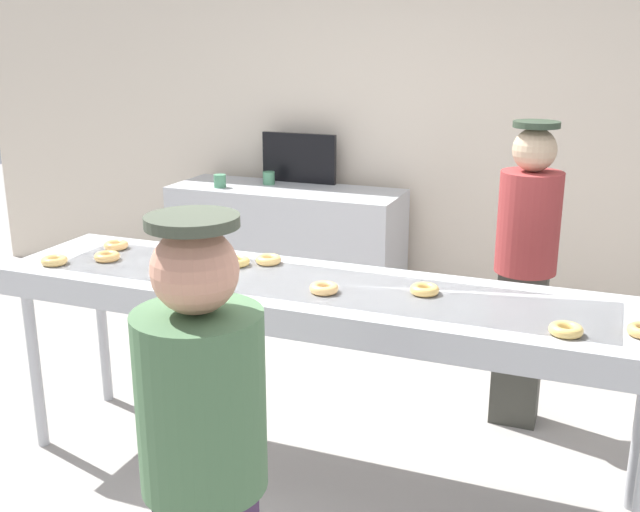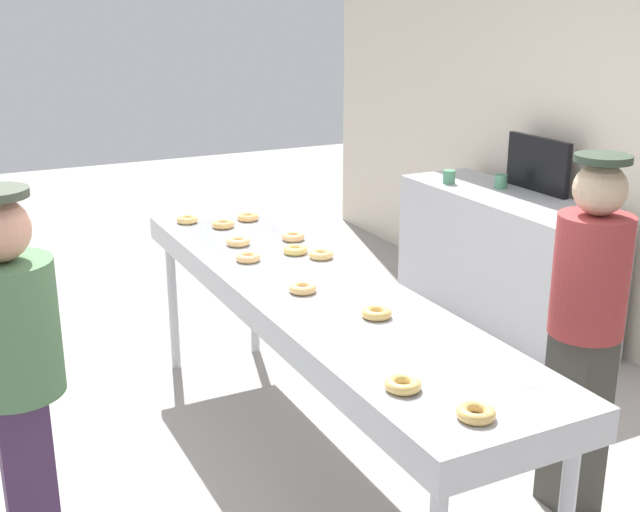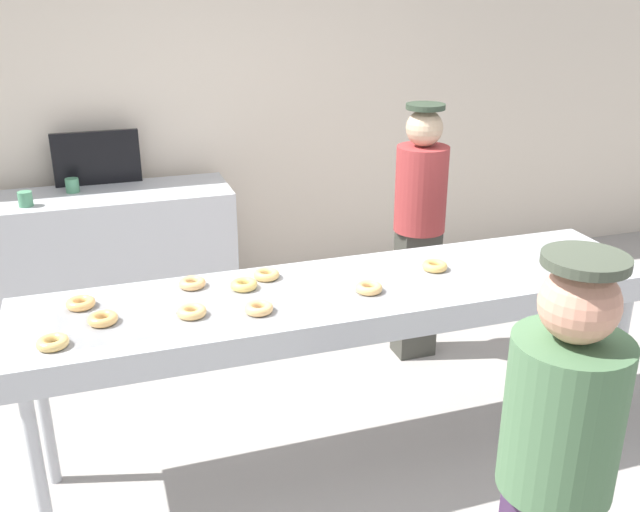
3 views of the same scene
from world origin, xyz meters
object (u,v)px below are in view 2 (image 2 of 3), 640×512
(customer_waiting, at_px, (15,369))
(paper_cup_0, at_px, (449,177))
(glazed_donut_0, at_px, (377,313))
(menu_display, at_px, (538,164))
(glazed_donut_11, at_px, (293,237))
(glazed_donut_5, at_px, (403,384))
(glazed_donut_9, at_px, (248,217))
(glazed_donut_2, at_px, (295,250))
(glazed_donut_8, at_px, (187,220))
(glazed_donut_1, at_px, (476,413))
(glazed_donut_6, at_px, (248,257))
(fryer_conveyor, at_px, (314,298))
(prep_counter, at_px, (502,262))
(glazed_donut_3, at_px, (223,224))
(paper_cup_1, at_px, (501,181))
(glazed_donut_7, at_px, (321,254))
(glazed_donut_4, at_px, (238,242))
(glazed_donut_10, at_px, (303,288))
(worker_baker, at_px, (586,323))

(customer_waiting, xyz_separation_m, paper_cup_0, (-1.66, 3.10, 0.09))
(glazed_donut_0, xyz_separation_m, menu_display, (-1.48, 2.13, 0.16))
(glazed_donut_11, height_order, customer_waiting, customer_waiting)
(glazed_donut_5, xyz_separation_m, glazed_donut_9, (-2.22, 0.35, 0.00))
(glazed_donut_2, distance_m, glazed_donut_8, 0.87)
(glazed_donut_0, xyz_separation_m, customer_waiting, (-0.28, -1.36, -0.07))
(glazed_donut_1, relative_size, glazed_donut_6, 1.00)
(fryer_conveyor, bearing_deg, glazed_donut_1, -4.45)
(fryer_conveyor, xyz_separation_m, prep_counter, (-1.01, 1.93, -0.41))
(glazed_donut_5, relative_size, customer_waiting, 0.08)
(glazed_donut_1, distance_m, glazed_donut_3, 2.40)
(glazed_donut_0, bearing_deg, customer_waiting, -101.48)
(paper_cup_1, bearing_deg, glazed_donut_5, -44.66)
(glazed_donut_5, bearing_deg, glazed_donut_1, 20.17)
(glazed_donut_7, relative_size, glazed_donut_11, 1.00)
(glazed_donut_6, distance_m, customer_waiting, 1.34)
(glazed_donut_8, relative_size, customer_waiting, 0.08)
(glazed_donut_5, xyz_separation_m, customer_waiting, (-0.86, -1.12, -0.07))
(glazed_donut_4, distance_m, prep_counter, 2.09)
(glazed_donut_9, bearing_deg, menu_display, 85.73)
(fryer_conveyor, xyz_separation_m, glazed_donut_2, (-0.45, 0.12, 0.09))
(glazed_donut_10, bearing_deg, glazed_donut_4, 179.50)
(glazed_donut_1, relative_size, glazed_donut_2, 1.00)
(glazed_donut_2, distance_m, paper_cup_0, 1.95)
(fryer_conveyor, xyz_separation_m, paper_cup_1, (-1.18, 2.02, 0.11))
(glazed_donut_2, bearing_deg, customer_waiting, -65.68)
(glazed_donut_7, relative_size, customer_waiting, 0.08)
(glazed_donut_1, height_order, glazed_donut_4, same)
(glazed_donut_0, distance_m, glazed_donut_11, 1.16)
(fryer_conveyor, xyz_separation_m, menu_display, (-1.01, 2.17, 0.24))
(glazed_donut_0, distance_m, glazed_donut_8, 1.76)
(glazed_donut_3, xyz_separation_m, menu_display, (0.07, 2.21, 0.16))
(glazed_donut_4, distance_m, paper_cup_1, 2.15)
(worker_baker, bearing_deg, menu_display, -34.35)
(glazed_donut_0, xyz_separation_m, paper_cup_0, (-1.93, 1.74, 0.02))
(fryer_conveyor, relative_size, glazed_donut_7, 24.02)
(paper_cup_0, bearing_deg, glazed_donut_5, -38.20)
(worker_baker, bearing_deg, prep_counter, -28.88)
(menu_display, bearing_deg, glazed_donut_10, -64.49)
(glazed_donut_5, relative_size, paper_cup_0, 1.33)
(glazed_donut_8, distance_m, menu_display, 2.38)
(glazed_donut_0, height_order, worker_baker, worker_baker)
(fryer_conveyor, xyz_separation_m, glazed_donut_0, (0.48, 0.05, 0.09))
(glazed_donut_5, height_order, paper_cup_1, paper_cup_1)
(fryer_conveyor, height_order, prep_counter, fryer_conveyor)
(glazed_donut_2, xyz_separation_m, glazed_donut_5, (1.51, -0.32, 0.00))
(glazed_donut_2, height_order, glazed_donut_10, same)
(glazed_donut_4, height_order, paper_cup_1, paper_cup_1)
(glazed_donut_9, bearing_deg, fryer_conveyor, -7.28)
(glazed_donut_2, relative_size, glazed_donut_5, 1.00)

